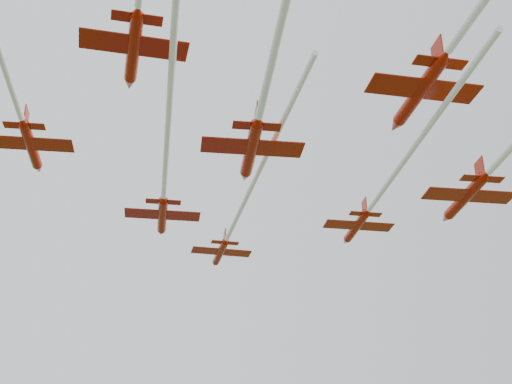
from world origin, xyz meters
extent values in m
cylinder|color=#9C1201|center=(0.45, 26.61, 52.73)|extent=(1.32, 7.66, 0.99)
cone|color=#9C1201|center=(0.65, 31.23, 52.73)|extent=(1.06, 1.66, 0.99)
cone|color=#9C1201|center=(0.26, 22.27, 52.73)|extent=(0.94, 1.11, 0.90)
ellipsoid|color=black|center=(0.53, 28.40, 53.09)|extent=(0.41, 0.87, 0.29)
cube|color=#9C1201|center=(0.42, 25.90, 52.50)|extent=(7.99, 2.67, 0.09)
cube|color=#9C1201|center=(0.30, 23.12, 52.73)|extent=(3.63, 1.23, 0.07)
cube|color=#9C1201|center=(0.30, 23.30, 53.72)|extent=(0.16, 1.62, 1.79)
cylinder|color=white|center=(-0.64, 1.82, 52.68)|extent=(2.29, 39.94, 0.54)
cylinder|color=#9C1201|center=(-9.02, 14.63, 51.86)|extent=(2.02, 8.39, 1.08)
cone|color=#9C1201|center=(-8.44, 19.64, 51.86)|extent=(1.27, 1.87, 1.08)
cone|color=#9C1201|center=(-9.56, 9.92, 51.86)|extent=(1.11, 1.28, 0.98)
ellipsoid|color=black|center=(-8.80, 16.58, 52.25)|extent=(0.51, 0.97, 0.31)
cube|color=#9C1201|center=(-9.11, 13.86, 51.61)|extent=(8.85, 3.51, 0.10)
cube|color=#9C1201|center=(-9.45, 10.84, 51.86)|extent=(4.02, 1.61, 0.08)
cube|color=#9C1201|center=(-9.43, 11.04, 52.93)|extent=(0.30, 1.76, 1.96)
cylinder|color=white|center=(-12.77, -18.02, 51.81)|extent=(6.88, 54.88, 0.59)
cylinder|color=#9C1201|center=(13.30, 10.16, 51.09)|extent=(1.78, 7.81, 1.00)
cone|color=#9C1201|center=(13.77, 14.83, 51.09)|extent=(1.16, 1.73, 1.00)
cone|color=#9C1201|center=(12.86, 5.77, 51.09)|extent=(1.02, 1.18, 0.91)
ellipsoid|color=black|center=(13.48, 11.98, 51.46)|extent=(0.47, 0.90, 0.29)
cube|color=#9C1201|center=(13.23, 9.44, 50.86)|extent=(8.22, 3.16, 0.09)
cube|color=#9C1201|center=(12.94, 6.63, 51.09)|extent=(3.74, 1.45, 0.07)
cube|color=#9C1201|center=(12.96, 6.81, 52.09)|extent=(0.26, 1.64, 1.82)
cylinder|color=white|center=(11.22, -10.46, 51.05)|extent=(3.72, 31.51, 0.55)
cylinder|color=#9C1201|center=(-23.55, 2.02, 52.15)|extent=(2.13, 8.03, 1.03)
cone|color=#9C1201|center=(-22.87, 6.79, 52.15)|extent=(1.25, 1.81, 1.03)
cone|color=#9C1201|center=(-24.18, -2.48, 52.15)|extent=(1.08, 1.24, 0.94)
ellipsoid|color=black|center=(-23.28, 3.87, 52.53)|extent=(0.51, 0.94, 0.30)
cube|color=#9C1201|center=(-23.65, 1.27, 51.92)|extent=(8.50, 3.56, 0.09)
cube|color=#9C1201|center=(-24.05, -1.60, 52.15)|extent=(3.87, 1.63, 0.07)
cube|color=#9C1201|center=(-24.03, -1.41, 53.18)|extent=(0.33, 1.68, 1.87)
cylinder|color=#9C1201|center=(-2.91, -3.07, 51.91)|extent=(2.49, 9.52, 1.22)
cone|color=#9C1201|center=(-2.14, 2.59, 51.91)|extent=(1.48, 2.15, 1.22)
cone|color=#9C1201|center=(-3.64, -8.41, 51.91)|extent=(1.28, 1.47, 1.11)
ellipsoid|color=black|center=(-2.61, -0.87, 52.35)|extent=(0.61, 1.11, 0.36)
cube|color=#9C1201|center=(-3.03, -3.95, 51.63)|extent=(10.07, 4.19, 0.11)
cube|color=#9C1201|center=(-3.50, -7.37, 51.91)|extent=(4.58, 1.92, 0.09)
cube|color=#9C1201|center=(-3.47, -7.15, 53.13)|extent=(0.38, 2.00, 2.22)
cylinder|color=#9C1201|center=(21.14, -0.99, 50.72)|extent=(2.34, 9.34, 1.20)
cone|color=#9C1201|center=(21.84, 4.58, 50.72)|extent=(1.43, 2.09, 1.20)
cone|color=#9C1201|center=(20.49, -6.23, 50.72)|extent=(1.24, 1.43, 1.09)
ellipsoid|color=black|center=(21.41, 1.18, 51.16)|extent=(0.58, 1.08, 0.35)
cube|color=#9C1201|center=(21.03, -1.85, 50.45)|extent=(9.87, 4.00, 0.11)
cube|color=#9C1201|center=(20.61, -5.20, 50.72)|extent=(4.49, 1.84, 0.09)
cube|color=#9C1201|center=(20.64, -4.99, 51.92)|extent=(0.35, 1.96, 2.18)
cylinder|color=#9C1201|center=(-15.54, -15.43, 52.34)|extent=(1.32, 8.04, 1.04)
cone|color=#9C1201|center=(-15.36, -10.58, 52.34)|extent=(1.10, 1.73, 1.04)
cone|color=#9C1201|center=(-15.70, -20.00, 52.34)|extent=(0.98, 1.16, 0.94)
ellipsoid|color=black|center=(-15.47, -13.55, 52.72)|extent=(0.43, 0.91, 0.30)
cube|color=#9C1201|center=(-15.57, -16.18, 52.11)|extent=(8.37, 2.75, 0.09)
cube|color=#9C1201|center=(-15.67, -19.10, 52.34)|extent=(3.81, 1.27, 0.08)
cube|color=#9C1201|center=(-15.66, -18.91, 53.38)|extent=(0.16, 1.70, 1.88)
cylinder|color=#9C1201|center=(9.08, -14.92, 52.88)|extent=(1.85, 9.46, 1.22)
cone|color=#9C1201|center=(9.47, -9.24, 52.88)|extent=(1.35, 2.07, 1.22)
cone|color=#9C1201|center=(8.72, -20.28, 52.88)|extent=(1.19, 1.40, 1.11)
ellipsoid|color=black|center=(9.23, -12.72, 53.32)|extent=(0.53, 1.08, 0.35)
cube|color=#9C1201|center=(9.02, -15.81, 52.60)|extent=(9.91, 3.53, 0.11)
cube|color=#9C1201|center=(8.79, -19.23, 52.88)|extent=(4.50, 1.62, 0.09)
cube|color=#9C1201|center=(8.81, -19.01, 54.10)|extent=(0.24, 1.99, 2.21)
camera|label=1|loc=(-17.77, -61.22, 18.05)|focal=50.00mm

